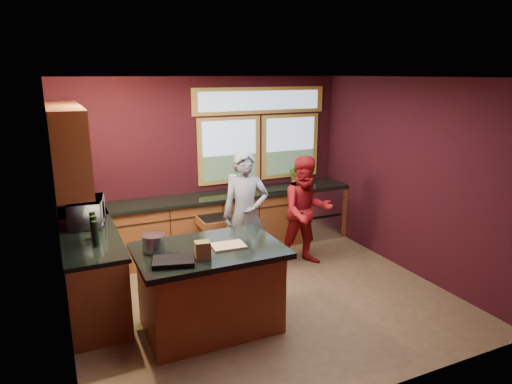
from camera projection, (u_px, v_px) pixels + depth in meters
floor at (263, 297)px, 5.76m from camera, size 4.50×4.50×0.00m
room_shell at (206, 156)px, 5.34m from camera, size 4.52×4.02×2.71m
back_counter at (228, 222)px, 7.21m from camera, size 4.50×0.64×0.93m
left_counter at (90, 265)px, 5.60m from camera, size 0.64×2.30×0.93m
island at (210, 288)px, 4.97m from camera, size 1.55×1.05×0.95m
person_grey at (245, 214)px, 6.24m from camera, size 0.73×0.59×1.74m
person_red at (306, 211)px, 6.58m from camera, size 0.89×0.76×1.62m
microwave at (87, 212)px, 5.60m from camera, size 0.49×0.64×0.32m
potted_plant at (297, 174)px, 7.61m from camera, size 0.32×0.28×0.36m
paper_towel at (233, 184)px, 7.09m from camera, size 0.12×0.12×0.28m
cutting_board at (228, 246)px, 4.88m from camera, size 0.36×0.27×0.02m
stock_pot at (154, 243)px, 4.73m from camera, size 0.24×0.24×0.18m
paper_bag at (203, 250)px, 4.54m from camera, size 0.16×0.14×0.18m
black_tray at (174, 261)px, 4.44m from camera, size 0.46×0.37×0.05m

